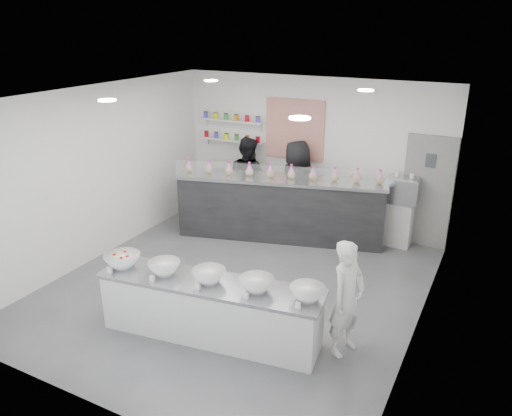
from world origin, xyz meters
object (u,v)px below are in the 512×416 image
Objects in this scene: back_bar at (280,208)px; staff_right at (297,186)px; espresso_machine at (403,190)px; staff_left at (247,179)px; woman_prep at (347,298)px; espresso_ledge at (380,220)px; prep_counter at (210,309)px.

back_bar is 2.15× the size of staff_right.
staff_left is at bearing -176.60° from espresso_machine.
espresso_machine is at bearing 19.35° from woman_prep.
espresso_machine is at bearing 0.00° from espresso_ledge.
woman_prep is (0.12, -3.57, -0.33)m from espresso_machine.
back_bar is 2.58× the size of woman_prep.
staff_right is (-1.66, -0.18, 0.48)m from espresso_ledge.
staff_right reaches higher than espresso_ledge.
espresso_machine is at bearing -151.56° from staff_right.
woman_prep reaches higher than back_bar.
back_bar is 2.29m from espresso_machine.
back_bar is 2.20× the size of staff_left.
staff_right reaches higher than woman_prep.
staff_left is (-1.00, 0.54, 0.28)m from back_bar.
staff_left is (-2.77, -0.19, 0.46)m from espresso_ledge.
staff_left is 0.98× the size of staff_right.
prep_counter is 4.28m from espresso_ledge.
staff_left is (-3.12, -0.19, -0.20)m from espresso_machine.
espresso_ledge is 0.75m from espresso_machine.
woman_prep reaches higher than espresso_machine.
back_bar is 3.62m from woman_prep.
back_bar is 0.63m from staff_right.
staff_left reaches higher than espresso_ledge.
espresso_machine reaches higher than espresso_ledge.
espresso_ledge is 3.62m from woman_prep.
espresso_machine is (1.56, 4.10, 0.68)m from prep_counter.
espresso_ledge reaches higher than prep_counter.
espresso_machine is at bearing -168.57° from staff_left.
espresso_machine is 2.03m from staff_right.
staff_right is (1.10, 0.01, 0.02)m from staff_left.
back_bar is at bearing -161.05° from espresso_machine.
staff_left reaches higher than espresso_machine.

